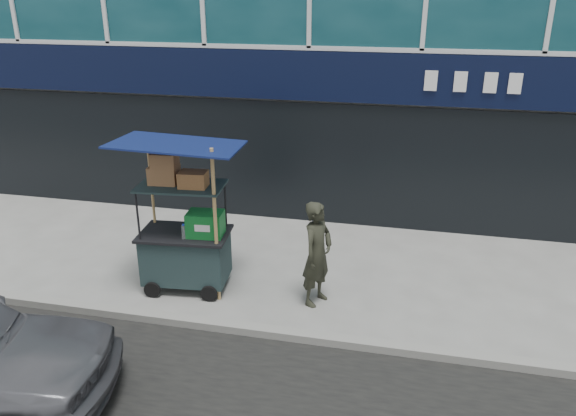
# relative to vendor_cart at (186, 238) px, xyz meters

# --- Properties ---
(ground) EXTENTS (80.00, 80.00, 0.00)m
(ground) POSITION_rel_vendor_cart_xyz_m (1.31, -0.82, -0.85)
(ground) COLOR slate
(ground) RESTS_ON ground
(curb) EXTENTS (80.00, 0.18, 0.12)m
(curb) POSITION_rel_vendor_cart_xyz_m (1.31, -1.02, -0.79)
(curb) COLOR gray
(curb) RESTS_ON ground
(vendor_cart) EXTENTS (1.91, 1.43, 2.44)m
(vendor_cart) POSITION_rel_vendor_cart_xyz_m (0.00, 0.00, 0.00)
(vendor_cart) COLOR #182829
(vendor_cart) RESTS_ON ground
(vendor_man) EXTENTS (0.58, 0.69, 1.61)m
(vendor_man) POSITION_rel_vendor_cart_xyz_m (2.05, 0.00, -0.05)
(vendor_man) COLOR black
(vendor_man) RESTS_ON ground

